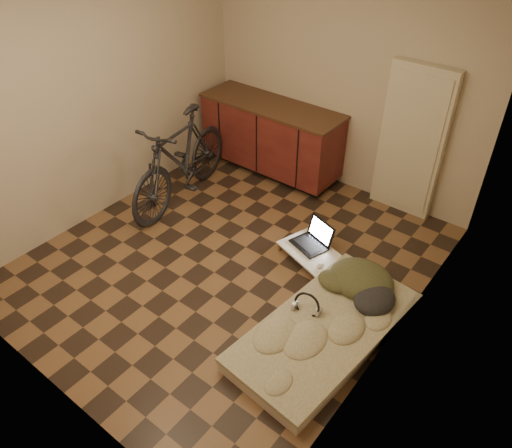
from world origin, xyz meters
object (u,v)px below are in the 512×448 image
Objects in this scene: bicycle at (180,155)px; futon at (325,331)px; lap_desk at (311,252)px; laptop at (313,240)px.

bicycle is 0.99× the size of futon.
lap_desk is 1.72× the size of laptop.
laptop is at bearing 133.84° from futon.
bicycle reaches higher than laptop.
bicycle is at bearing -161.84° from lap_desk.
laptop is at bearing 134.89° from lap_desk.
futon is 2.48× the size of lap_desk.
futon is (2.46, -0.78, -0.52)m from bicycle.
futon is at bearing -27.39° from bicycle.
bicycle is 1.87m from lap_desk.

